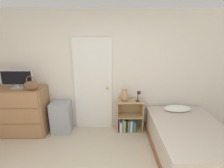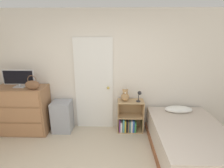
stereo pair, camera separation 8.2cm
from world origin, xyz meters
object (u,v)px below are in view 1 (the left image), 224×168
Objects in this scene: teddy_bear at (125,96)px; desk_lamp at (139,94)px; bookshelf at (129,120)px; bed at (189,140)px; handbag at (32,85)px; storage_bin at (62,117)px; dresser at (23,111)px; tv at (17,79)px.

teddy_bear reaches higher than desk_lamp.
bookshelf is 1.25m from bed.
handbag is at bearing 170.55° from bed.
storage_bin is 1.44m from teddy_bear.
handbag reaches higher than dresser.
storage_bin is 0.97× the size of bookshelf.
desk_lamp is (2.44, 0.06, -0.35)m from tv.
handbag is 0.16× the size of bed.
storage_bin is (0.79, 0.06, -0.17)m from dresser.
dresser is 2.46m from desk_lamp.
bookshelf is 0.64m from desk_lamp.
bookshelf is (1.90, 0.26, -0.87)m from handbag.
dresser is at bearing 168.79° from bed.
storage_bin is 1.46m from bookshelf.
teddy_bear is at bearing 177.88° from bookshelf.
teddy_bear is at bearing 2.65° from dresser.
bookshelf reaches higher than storage_bin.
handbag is at bearing -172.36° from bookshelf.
desk_lamp is at bearing -7.86° from teddy_bear.
storage_bin is at bearing 4.66° from tv.
dresser is 1.62× the size of tv.
handbag is at bearing -174.03° from desk_lamp.
dresser reaches higher than storage_bin.
handbag is 1.23× the size of desk_lamp.
bed is at bearing -9.45° from handbag.
dresser reaches higher than bookshelf.
tv reaches higher than desk_lamp.
tv is 0.93× the size of storage_bin.
storage_bin is (0.80, 0.06, -0.87)m from tv.
handbag is (0.35, -0.16, -0.09)m from tv.
bookshelf is 0.39× the size of bed.
desk_lamp is (0.19, -0.04, 0.61)m from bookshelf.
teddy_bear is at bearing 1.49° from storage_bin.
dresser is at bearing 8.63° from tv.
handbag is 0.93m from storage_bin.
tv is 0.39m from handbag.
dresser is at bearing -177.35° from teddy_bear.
dresser is 3.32m from bed.
storage_bin is 2.85× the size of desk_lamp.
teddy_bear is 1.11× the size of desk_lamp.
dresser reaches higher than desk_lamp.
bookshelf is at bearing -2.12° from teddy_bear.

